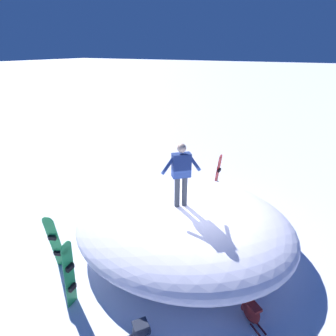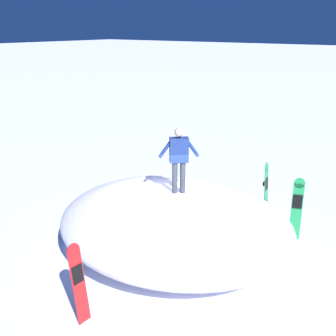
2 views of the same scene
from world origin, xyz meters
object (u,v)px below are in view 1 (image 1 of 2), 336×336
backpack_near (251,311)px  backpack_far (141,330)px  snowboarder_standing (181,171)px  snowboard_primary_upright (55,242)px  snowboard_secondary_upright (70,274)px  snowboard_tertiary_upright (218,174)px

backpack_near → backpack_far: bearing=37.6°
snowboarder_standing → snowboard_primary_upright: size_ratio=1.01×
snowboard_secondary_upright → backpack_far: size_ratio=3.31×
snowboard_primary_upright → backpack_far: 2.98m
snowboard_tertiary_upright → backpack_near: (-2.41, 4.81, -0.64)m
snowboard_secondary_upright → snowboarder_standing: bearing=-114.5°
snowboard_tertiary_upright → backpack_near: size_ratio=2.64×
snowboarder_standing → snowboard_secondary_upright: 3.40m
snowboard_tertiary_upright → backpack_far: bearing=95.5°
snowboarder_standing → backpack_near: (-2.27, 1.28, -2.21)m
backpack_near → snowboard_secondary_upright: bearing=22.8°
snowboard_secondary_upright → backpack_far: bearing=-177.2°
snowboarder_standing → snowboard_primary_upright: snowboarder_standing is taller
snowboarder_standing → backpack_far: size_ratio=3.25×
backpack_near → backpack_far: backpack_near is taller
snowboarder_standing → snowboard_secondary_upright: bearing=65.5°
snowboarder_standing → snowboard_primary_upright: bearing=42.1°
backpack_near → backpack_far: (1.81, 1.39, -0.05)m
snowboard_secondary_upright → snowboard_tertiary_upright: size_ratio=1.03×
snowboard_secondary_upright → snowboard_tertiary_upright: (-1.12, -6.29, -0.03)m
snowboard_secondary_upright → snowboard_tertiary_upright: 6.39m
snowboard_primary_upright → snowboard_secondary_upright: (-1.14, 0.60, 0.03)m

